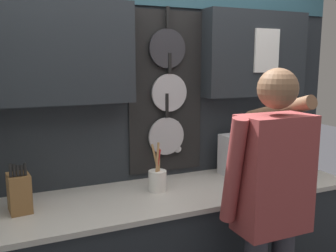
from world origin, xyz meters
TOP-DOWN VIEW (x-y plane):
  - back_wall_unit at (-0.00, 0.30)m, footprint 2.84×0.22m
  - microwave at (0.65, 0.05)m, footprint 0.49×0.36m
  - knife_block at (-0.94, 0.05)m, footprint 0.12×0.16m
  - utensil_crock at (-0.14, 0.05)m, footprint 0.11×0.11m
  - person at (0.26, -0.54)m, footprint 0.54×0.65m

SIDE VIEW (x-z plane):
  - utensil_crock at x=-0.14m, z-range 0.82..1.13m
  - person at x=0.26m, z-range 0.16..1.83m
  - knife_block at x=-0.94m, z-range 0.87..1.15m
  - microwave at x=0.65m, z-range 0.90..1.19m
  - back_wall_unit at x=0.00m, z-range 0.25..2.63m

